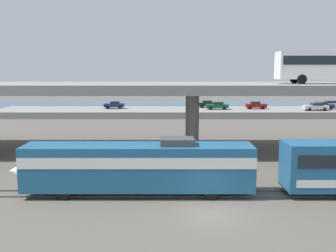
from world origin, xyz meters
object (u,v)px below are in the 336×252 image
object	(u,v)px
parked_car_0	(314,107)
parked_car_1	(113,105)
parked_car_6	(254,105)
train_locomotive	(125,165)
parked_car_3	(216,105)
parked_car_5	(320,105)
parked_car_2	(206,104)
transit_bus_on_overpass	(332,64)
parked_car_4	(330,104)

from	to	relation	value
parked_car_0	parked_car_1	world-z (taller)	same
parked_car_1	parked_car_6	distance (m)	28.41
train_locomotive	parked_car_3	size ratio (longest dim) A/B	4.09
train_locomotive	parked_car_5	size ratio (longest dim) A/B	4.07
train_locomotive	parked_car_2	size ratio (longest dim) A/B	4.27
train_locomotive	parked_car_3	world-z (taller)	train_locomotive
parked_car_5	parked_car_3	bearing A→B (deg)	-179.35
transit_bus_on_overpass	parked_car_5	world-z (taller)	transit_bus_on_overpass
parked_car_0	parked_car_2	world-z (taller)	same
parked_car_5	parked_car_6	world-z (taller)	same
parked_car_2	parked_car_5	xyz separation A→B (m)	(22.31, -3.61, 0.00)
parked_car_5	parked_car_2	bearing A→B (deg)	170.80
train_locomotive	parked_car_3	distance (m)	51.91
transit_bus_on_overpass	parked_car_0	size ratio (longest dim) A/B	2.61
train_locomotive	parked_car_4	distance (m)	64.83
parked_car_1	parked_car_4	xyz separation A→B (m)	(44.49, 1.51, 0.00)
transit_bus_on_overpass	parked_car_1	distance (m)	47.40
parked_car_5	parked_car_0	bearing A→B (deg)	-130.06
transit_bus_on_overpass	parked_car_2	xyz separation A→B (m)	(-9.45, 39.28, -7.59)
train_locomotive	parked_car_4	size ratio (longest dim) A/B	3.93
parked_car_2	parked_car_0	bearing A→B (deg)	-17.16
train_locomotive	parked_car_5	xyz separation A→B (m)	(33.53, 50.55, -0.18)
parked_car_0	parked_car_5	bearing A→B (deg)	-130.06
parked_car_1	parked_car_6	xyz separation A→B (m)	(28.40, -0.74, -0.00)
train_locomotive	parked_car_2	world-z (taller)	train_locomotive
train_locomotive	transit_bus_on_overpass	distance (m)	26.53
parked_car_1	parked_car_2	world-z (taller)	same
parked_car_2	parked_car_5	bearing A→B (deg)	-9.20
parked_car_1	parked_car_6	size ratio (longest dim) A/B	0.99
train_locomotive	parked_car_6	distance (m)	55.19
parked_car_0	parked_car_5	xyz separation A→B (m)	(2.19, 2.60, -0.00)
parked_car_3	transit_bus_on_overpass	bearing A→B (deg)	102.61
train_locomotive	parked_car_0	distance (m)	57.29
parked_car_2	parked_car_6	bearing A→B (deg)	-17.49
transit_bus_on_overpass	parked_car_6	size ratio (longest dim) A/B	2.95
transit_bus_on_overpass	parked_car_0	world-z (taller)	transit_bus_on_overpass
parked_car_0	parked_car_2	bearing A→B (deg)	-17.16
train_locomotive	parked_car_0	bearing A→B (deg)	-123.17
parked_car_0	parked_car_1	xyz separation A→B (m)	(-39.20, 4.01, -0.00)
parked_car_4	parked_car_5	bearing A→B (deg)	-136.72
parked_car_5	parked_car_6	xyz separation A→B (m)	(-12.98, 0.67, -0.00)
parked_car_1	parked_car_3	xyz separation A→B (m)	(20.59, -1.65, 0.00)
transit_bus_on_overpass	train_locomotive	bearing A→B (deg)	35.74
transit_bus_on_overpass	parked_car_3	size ratio (longest dim) A/B	2.78
parked_car_3	parked_car_4	distance (m)	24.11
parked_car_0	parked_car_4	world-z (taller)	same
parked_car_6	parked_car_1	bearing A→B (deg)	178.51
parked_car_3	parked_car_6	distance (m)	7.86
parked_car_4	parked_car_6	xyz separation A→B (m)	(-16.09, -2.25, -0.00)
parked_car_4	parked_car_3	bearing A→B (deg)	-172.46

